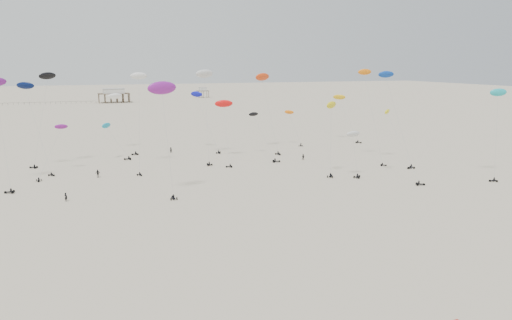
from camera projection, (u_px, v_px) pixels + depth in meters
name	position (u px, v px, depth m)	size (l,w,h in m)	color
ground_plane	(166.00, 128.00, 208.50)	(900.00, 900.00, 0.00)	beige
pavilion_main	(114.00, 96.00, 342.96)	(21.00, 13.00, 9.80)	brown
pavilion_small	(203.00, 93.00, 394.02)	(9.00, 7.00, 8.00)	brown
pier_fence	(32.00, 103.00, 326.39)	(80.20, 0.20, 1.50)	black
rig_0	(344.00, 108.00, 174.05)	(5.88, 13.21, 17.13)	black
rig_1	(294.00, 125.00, 164.44)	(5.14, 7.37, 11.70)	black
rig_2	(115.00, 138.00, 139.71)	(7.96, 5.12, 10.75)	black
rig_3	(53.00, 145.00, 121.31)	(7.54, 13.31, 16.22)	black
rig_4	(139.00, 90.00, 127.82)	(5.32, 15.07, 25.89)	black
rig_5	(355.00, 151.00, 118.41)	(3.78, 4.40, 11.18)	black
rig_6	(264.00, 87.00, 153.64)	(6.11, 15.17, 24.85)	black
rig_7	(368.00, 90.00, 137.41)	(4.10, 13.87, 26.22)	black
rig_8	(205.00, 85.00, 141.42)	(6.85, 17.81, 26.82)	black
rig_9	(119.00, 108.00, 153.69)	(7.69, 15.59, 20.23)	black
rig_11	(403.00, 146.00, 115.80)	(3.13, 15.95, 19.35)	black
rig_12	(393.00, 100.00, 132.80)	(4.73, 13.63, 25.54)	black
rig_13	(224.00, 111.00, 139.98)	(6.39, 16.26, 20.02)	black
rig_14	(29.00, 98.00, 124.50)	(8.68, 14.26, 23.59)	black
rig_15	(163.00, 100.00, 98.91)	(6.52, 6.66, 23.49)	black
rig_16	(202.00, 108.00, 154.31)	(7.25, 14.01, 19.50)	black
rig_17	(45.00, 93.00, 128.96)	(8.62, 6.12, 24.77)	black
rig_18	(497.00, 113.00, 117.10)	(8.35, 7.87, 21.11)	black
rig_19	(265.00, 138.00, 141.96)	(4.26, 16.47, 18.05)	black
rig_20	(331.00, 127.00, 118.78)	(4.41, 5.66, 18.01)	black
spectator_0	(66.00, 201.00, 98.40)	(0.76, 0.53, 2.10)	black
spectator_1	(303.00, 160.00, 140.39)	(0.96, 0.56, 1.96)	black
spectator_2	(98.00, 177.00, 118.97)	(1.32, 0.71, 2.23)	black
spectator_3	(171.00, 153.00, 151.54)	(0.75, 0.52, 2.06)	black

